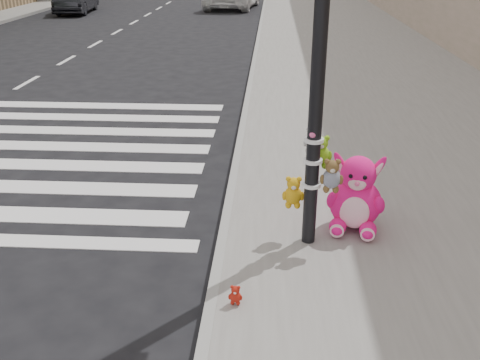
# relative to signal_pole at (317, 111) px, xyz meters

# --- Properties ---
(ground) EXTENTS (120.00, 120.00, 0.00)m
(ground) POSITION_rel_signal_pole_xyz_m (-2.61, -1.82, -1.77)
(ground) COLOR black
(ground) RESTS_ON ground
(sidewalk_near) EXTENTS (7.00, 80.00, 0.14)m
(sidewalk_near) POSITION_rel_signal_pole_xyz_m (2.39, 8.18, -1.70)
(sidewalk_near) COLOR slate
(sidewalk_near) RESTS_ON ground
(curb_edge) EXTENTS (0.12, 80.00, 0.15)m
(curb_edge) POSITION_rel_signal_pole_xyz_m (-1.06, 8.18, -1.70)
(curb_edge) COLOR gray
(curb_edge) RESTS_ON ground
(signal_pole) EXTENTS (0.70, 0.49, 4.00)m
(signal_pole) POSITION_rel_signal_pole_xyz_m (0.00, 0.00, 0.00)
(signal_pole) COLOR black
(signal_pole) RESTS_ON sidewalk_near
(pink_bunny) EXTENTS (0.74, 0.83, 1.01)m
(pink_bunny) POSITION_rel_signal_pole_xyz_m (0.58, 0.35, -1.22)
(pink_bunny) COLOR #FF1582
(pink_bunny) RESTS_ON sidewalk_near
(red_teddy) EXTENTS (0.16, 0.11, 0.22)m
(red_teddy) POSITION_rel_signal_pole_xyz_m (-0.81, -1.32, -1.52)
(red_teddy) COLOR #B41E12
(red_teddy) RESTS_ON sidewalk_near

